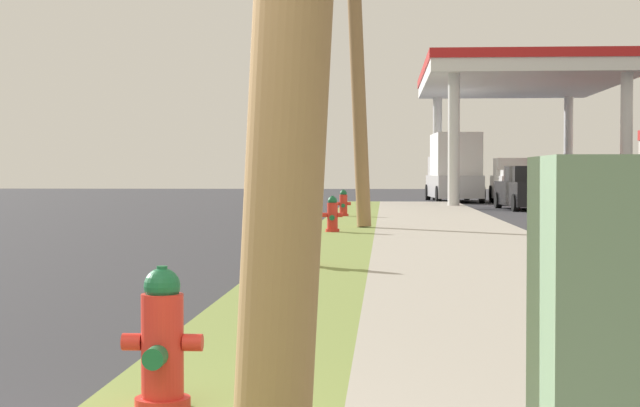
{
  "coord_description": "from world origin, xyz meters",
  "views": [
    {
      "loc": [
        1.61,
        -3.2,
        1.35
      ],
      "look_at": [
        0.59,
        12.85,
        0.86
      ],
      "focal_mm": 57.44,
      "sensor_mm": 36.0,
      "label": 1
    }
  ],
  "objects_px": {
    "fire_hydrant_nearest": "(162,347)",
    "car_black_by_far_pump": "(531,190)",
    "fire_hydrant_third": "(332,216)",
    "truck_red_on_apron": "(585,183)",
    "utility_cabinet": "(621,380)",
    "truck_white_at_far_bay": "(519,183)",
    "car_navy_by_near_pump": "(543,185)",
    "truck_silver_at_forecourt": "(454,169)",
    "fire_hydrant_fourth": "(343,204)",
    "utility_pole_midground": "(356,43)",
    "fire_hydrant_second": "(305,241)"
  },
  "relations": [
    {
      "from": "car_navy_by_near_pump",
      "to": "truck_white_at_far_bay",
      "type": "bearing_deg",
      "value": -106.73
    },
    {
      "from": "fire_hydrant_third",
      "to": "truck_red_on_apron",
      "type": "bearing_deg",
      "value": 65.34
    },
    {
      "from": "fire_hydrant_fourth",
      "to": "utility_cabinet",
      "type": "xyz_separation_m",
      "value": [
        1.89,
        -25.61,
        0.27
      ]
    },
    {
      "from": "fire_hydrant_third",
      "to": "fire_hydrant_fourth",
      "type": "distance_m",
      "value": 7.66
    },
    {
      "from": "fire_hydrant_third",
      "to": "truck_red_on_apron",
      "type": "height_order",
      "value": "truck_red_on_apron"
    },
    {
      "from": "car_navy_by_near_pump",
      "to": "truck_silver_at_forecourt",
      "type": "bearing_deg",
      "value": -140.82
    },
    {
      "from": "utility_cabinet",
      "to": "fire_hydrant_fourth",
      "type": "bearing_deg",
      "value": 94.22
    },
    {
      "from": "fire_hydrant_nearest",
      "to": "utility_pole_midground",
      "type": "distance_m",
      "value": 18.4
    },
    {
      "from": "fire_hydrant_nearest",
      "to": "car_black_by_far_pump",
      "type": "xyz_separation_m",
      "value": [
        6.38,
        31.91,
        0.28
      ]
    },
    {
      "from": "fire_hydrant_nearest",
      "to": "car_navy_by_near_pump",
      "type": "height_order",
      "value": "car_navy_by_near_pump"
    },
    {
      "from": "truck_red_on_apron",
      "to": "truck_silver_at_forecourt",
      "type": "bearing_deg",
      "value": 124.28
    },
    {
      "from": "utility_pole_midground",
      "to": "truck_silver_at_forecourt",
      "type": "height_order",
      "value": "utility_pole_midground"
    },
    {
      "from": "fire_hydrant_nearest",
      "to": "truck_white_at_far_bay",
      "type": "relative_size",
      "value": 0.14
    },
    {
      "from": "car_navy_by_near_pump",
      "to": "truck_white_at_far_bay",
      "type": "relative_size",
      "value": 0.85
    },
    {
      "from": "car_navy_by_near_pump",
      "to": "car_black_by_far_pump",
      "type": "relative_size",
      "value": 1.0
    },
    {
      "from": "fire_hydrant_fourth",
      "to": "truck_silver_at_forecourt",
      "type": "height_order",
      "value": "truck_silver_at_forecourt"
    },
    {
      "from": "fire_hydrant_fourth",
      "to": "car_navy_by_near_pump",
      "type": "distance_m",
      "value": 24.1
    },
    {
      "from": "fire_hydrant_second",
      "to": "truck_red_on_apron",
      "type": "relative_size",
      "value": 0.14
    },
    {
      "from": "fire_hydrant_nearest",
      "to": "car_black_by_far_pump",
      "type": "height_order",
      "value": "car_black_by_far_pump"
    },
    {
      "from": "fire_hydrant_nearest",
      "to": "truck_white_at_far_bay",
      "type": "height_order",
      "value": "truck_white_at_far_bay"
    },
    {
      "from": "truck_white_at_far_bay",
      "to": "fire_hydrant_second",
      "type": "bearing_deg",
      "value": -102.39
    },
    {
      "from": "utility_cabinet",
      "to": "car_black_by_far_pump",
      "type": "relative_size",
      "value": 0.28
    },
    {
      "from": "fire_hydrant_third",
      "to": "car_black_by_far_pump",
      "type": "height_order",
      "value": "car_black_by_far_pump"
    },
    {
      "from": "fire_hydrant_fourth",
      "to": "truck_red_on_apron",
      "type": "bearing_deg",
      "value": 52.56
    },
    {
      "from": "truck_white_at_far_bay",
      "to": "utility_pole_midground",
      "type": "bearing_deg",
      "value": -106.91
    },
    {
      "from": "car_navy_by_near_pump",
      "to": "car_black_by_far_pump",
      "type": "height_order",
      "value": "same"
    },
    {
      "from": "fire_hydrant_fourth",
      "to": "truck_red_on_apron",
      "type": "xyz_separation_m",
      "value": [
        8.99,
        11.74,
        0.47
      ]
    },
    {
      "from": "utility_cabinet",
      "to": "fire_hydrant_nearest",
      "type": "bearing_deg",
      "value": 132.24
    },
    {
      "from": "fire_hydrant_nearest",
      "to": "car_black_by_far_pump",
      "type": "bearing_deg",
      "value": 78.7
    },
    {
      "from": "car_black_by_far_pump",
      "to": "truck_silver_at_forecourt",
      "type": "relative_size",
      "value": 0.71
    },
    {
      "from": "utility_pole_midground",
      "to": "fire_hydrant_second",
      "type": "bearing_deg",
      "value": -92.3
    },
    {
      "from": "truck_silver_at_forecourt",
      "to": "fire_hydrant_third",
      "type": "bearing_deg",
      "value": -99.19
    },
    {
      "from": "fire_hydrant_nearest",
      "to": "fire_hydrant_fourth",
      "type": "bearing_deg",
      "value": 90.04
    },
    {
      "from": "utility_cabinet",
      "to": "truck_white_at_far_bay",
      "type": "height_order",
      "value": "truck_white_at_far_bay"
    },
    {
      "from": "fire_hydrant_nearest",
      "to": "truck_red_on_apron",
      "type": "relative_size",
      "value": 0.14
    },
    {
      "from": "utility_pole_midground",
      "to": "car_black_by_far_pump",
      "type": "distance_m",
      "value": 15.52
    },
    {
      "from": "utility_pole_midground",
      "to": "utility_cabinet",
      "type": "xyz_separation_m",
      "value": [
        1.38,
        -20.05,
        -3.55
      ]
    },
    {
      "from": "fire_hydrant_third",
      "to": "utility_pole_midground",
      "type": "height_order",
      "value": "utility_pole_midground"
    },
    {
      "from": "utility_pole_midground",
      "to": "fire_hydrant_third",
      "type": "bearing_deg",
      "value": -101.6
    },
    {
      "from": "fire_hydrant_nearest",
      "to": "truck_red_on_apron",
      "type": "xyz_separation_m",
      "value": [
        8.97,
        35.28,
        0.47
      ]
    },
    {
      "from": "fire_hydrant_nearest",
      "to": "fire_hydrant_third",
      "type": "relative_size",
      "value": 1.0
    },
    {
      "from": "fire_hydrant_nearest",
      "to": "truck_red_on_apron",
      "type": "height_order",
      "value": "truck_red_on_apron"
    },
    {
      "from": "fire_hydrant_third",
      "to": "truck_silver_at_forecourt",
      "type": "distance_m",
      "value": 26.59
    },
    {
      "from": "truck_silver_at_forecourt",
      "to": "truck_white_at_far_bay",
      "type": "height_order",
      "value": "truck_silver_at_forecourt"
    },
    {
      "from": "fire_hydrant_nearest",
      "to": "utility_pole_midground",
      "type": "relative_size",
      "value": 0.09
    },
    {
      "from": "fire_hydrant_second",
      "to": "truck_white_at_far_bay",
      "type": "height_order",
      "value": "truck_white_at_far_bay"
    },
    {
      "from": "car_black_by_far_pump",
      "to": "truck_silver_at_forecourt",
      "type": "distance_m",
      "value": 10.44
    },
    {
      "from": "utility_cabinet",
      "to": "truck_silver_at_forecourt",
      "type": "height_order",
      "value": "truck_silver_at_forecourt"
    },
    {
      "from": "fire_hydrant_second",
      "to": "truck_silver_at_forecourt",
      "type": "height_order",
      "value": "truck_silver_at_forecourt"
    },
    {
      "from": "car_black_by_far_pump",
      "to": "truck_red_on_apron",
      "type": "bearing_deg",
      "value": 52.46
    }
  ]
}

